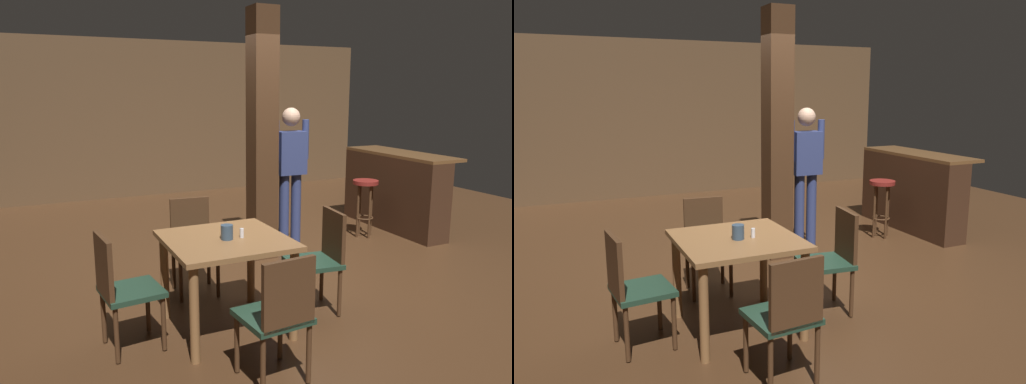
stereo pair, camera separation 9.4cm
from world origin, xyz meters
TOP-DOWN VIEW (x-y plane):
  - ground_plane at (0.00, 0.00)m, footprint 10.80×10.80m
  - wall_back at (0.00, 4.50)m, footprint 8.00×0.10m
  - pillar at (-0.02, 0.44)m, footprint 0.28×0.28m
  - dining_table at (-1.07, -1.08)m, footprint 0.94×0.94m
  - chair_west at (-1.90, -1.08)m, footprint 0.46×0.46m
  - chair_north at (-1.07, -0.22)m, footprint 0.46×0.46m
  - chair_south at (-1.06, -1.97)m, footprint 0.45×0.45m
  - chair_east at (-0.20, -1.11)m, footprint 0.47×0.47m
  - napkin_cup at (-1.08, -1.12)m, footprint 0.10×0.10m
  - salt_shaker at (-0.96, -1.13)m, footprint 0.03×0.03m
  - standing_person at (0.35, 0.44)m, footprint 0.47×0.21m
  - bar_counter at (2.17, 0.75)m, footprint 0.56×1.78m
  - bar_stool_near at (1.56, 0.59)m, footprint 0.33×0.33m

SIDE VIEW (x-z plane):
  - ground_plane at x=0.00m, z-range 0.00..0.00m
  - chair_west at x=-1.90m, z-range 0.06..0.95m
  - chair_north at x=-1.07m, z-range 0.06..0.95m
  - chair_south at x=-1.06m, z-range 0.06..0.95m
  - chair_east at x=-0.20m, z-range 0.06..0.95m
  - bar_counter at x=2.17m, z-range 0.01..1.08m
  - bar_stool_near at x=1.56m, z-range 0.18..0.94m
  - dining_table at x=-1.07m, z-range 0.25..1.02m
  - salt_shaker at x=-0.96m, z-range 0.77..0.84m
  - napkin_cup at x=-1.08m, z-range 0.77..0.88m
  - standing_person at x=0.35m, z-range 0.14..1.86m
  - wall_back at x=0.00m, z-range 0.00..2.80m
  - pillar at x=-0.02m, z-range 0.00..2.80m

